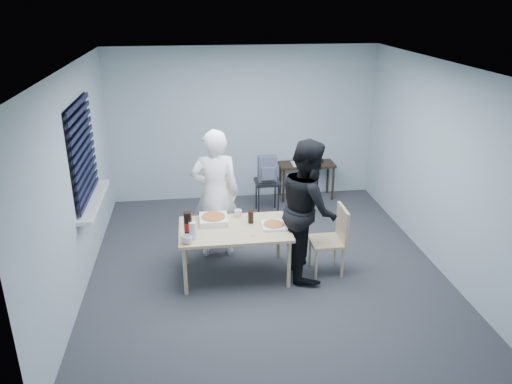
{
  "coord_description": "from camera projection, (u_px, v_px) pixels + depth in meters",
  "views": [
    {
      "loc": [
        -0.87,
        -5.72,
        3.35
      ],
      "look_at": [
        -0.1,
        0.1,
        1.02
      ],
      "focal_mm": 35.0,
      "sensor_mm": 36.0,
      "label": 1
    }
  ],
  "objects": [
    {
      "name": "person_white",
      "position": [
        215.0,
        194.0,
        6.61
      ],
      "size": [
        0.65,
        0.42,
        1.77
      ],
      "primitive_type": "imported",
      "rotation": [
        0.0,
        0.0,
        3.14
      ],
      "color": "white",
      "rests_on": "ground"
    },
    {
      "name": "plastic_cups",
      "position": [
        193.0,
        231.0,
        5.85
      ],
      "size": [
        0.1,
        0.1,
        0.21
      ],
      "primitive_type": "cylinder",
      "rotation": [
        0.0,
        0.0,
        -0.16
      ],
      "color": "silver",
      "rests_on": "dining_table"
    },
    {
      "name": "stool",
      "position": [
        267.0,
        187.0,
        8.08
      ],
      "size": [
        0.4,
        0.4,
        0.55
      ],
      "color": "black",
      "rests_on": "ground"
    },
    {
      "name": "pizza_box_a",
      "position": [
        214.0,
        219.0,
        6.3
      ],
      "size": [
        0.35,
        0.35,
        0.09
      ],
      "rotation": [
        0.0,
        0.0,
        -0.39
      ],
      "color": "white",
      "rests_on": "dining_table"
    },
    {
      "name": "room",
      "position": [
        86.0,
        160.0,
        6.19
      ],
      "size": [
        5.0,
        5.0,
        5.0
      ],
      "color": "#2F2F34",
      "rests_on": "ground"
    },
    {
      "name": "cola_glass",
      "position": [
        251.0,
        217.0,
        6.27
      ],
      "size": [
        0.07,
        0.07,
        0.16
      ],
      "primitive_type": "cylinder",
      "rotation": [
        0.0,
        0.0,
        -0.0
      ],
      "color": "black",
      "rests_on": "dining_table"
    },
    {
      "name": "rubber_band",
      "position": [
        253.0,
        236.0,
        5.95
      ],
      "size": [
        0.07,
        0.07,
        0.0
      ],
      "primitive_type": "torus",
      "rotation": [
        0.0,
        0.0,
        0.39
      ],
      "color": "red",
      "rests_on": "dining_table"
    },
    {
      "name": "pizza_box_b",
      "position": [
        274.0,
        225.0,
        6.19
      ],
      "size": [
        0.3,
        0.3,
        0.04
      ],
      "rotation": [
        0.0,
        0.0,
        -0.35
      ],
      "color": "white",
      "rests_on": "dining_table"
    },
    {
      "name": "person_black",
      "position": [
        308.0,
        209.0,
        6.16
      ],
      "size": [
        0.47,
        0.86,
        1.77
      ],
      "primitive_type": "imported",
      "rotation": [
        0.0,
        0.0,
        1.57
      ],
      "color": "black",
      "rests_on": "ground"
    },
    {
      "name": "mug_b",
      "position": [
        238.0,
        213.0,
        6.46
      ],
      "size": [
        0.1,
        0.1,
        0.09
      ],
      "primitive_type": "imported",
      "color": "white",
      "rests_on": "dining_table"
    },
    {
      "name": "side_table",
      "position": [
        307.0,
        168.0,
        8.64
      ],
      "size": [
        0.95,
        0.42,
        0.63
      ],
      "color": "#322314",
      "rests_on": "ground"
    },
    {
      "name": "mug_a",
      "position": [
        187.0,
        239.0,
        5.77
      ],
      "size": [
        0.17,
        0.17,
        0.1
      ],
      "primitive_type": "imported",
      "rotation": [
        0.0,
        0.0,
        0.52
      ],
      "color": "white",
      "rests_on": "dining_table"
    },
    {
      "name": "soda_bottle",
      "position": [
        188.0,
        225.0,
        5.87
      ],
      "size": [
        0.1,
        0.1,
        0.32
      ],
      "rotation": [
        0.0,
        0.0,
        0.08
      ],
      "color": "black",
      "rests_on": "dining_table"
    },
    {
      "name": "dining_table",
      "position": [
        235.0,
        232.0,
        6.18
      ],
      "size": [
        1.36,
        0.86,
        0.66
      ],
      "color": "#CFBC86",
      "rests_on": "ground"
    },
    {
      "name": "chair_right",
      "position": [
        334.0,
        235.0,
        6.31
      ],
      "size": [
        0.42,
        0.42,
        0.89
      ],
      "color": "#CFBC86",
      "rests_on": "ground"
    },
    {
      "name": "chair_far",
      "position": [
        219.0,
        205.0,
        7.21
      ],
      "size": [
        0.42,
        0.42,
        0.89
      ],
      "color": "#CFBC86",
      "rests_on": "ground"
    },
    {
      "name": "black_box",
      "position": [
        319.0,
        161.0,
        8.66
      ],
      "size": [
        0.15,
        0.11,
        0.06
      ],
      "primitive_type": "cube",
      "rotation": [
        0.0,
        0.0,
        0.09
      ],
      "color": "black",
      "rests_on": "side_table"
    },
    {
      "name": "papers",
      "position": [
        299.0,
        164.0,
        8.59
      ],
      "size": [
        0.28,
        0.35,
        0.01
      ],
      "primitive_type": "cube",
      "rotation": [
        0.0,
        0.0,
        0.21
      ],
      "color": "white",
      "rests_on": "side_table"
    },
    {
      "name": "backpack",
      "position": [
        267.0,
        169.0,
        7.96
      ],
      "size": [
        0.3,
        0.22,
        0.42
      ],
      "rotation": [
        0.0,
        0.0,
        -0.1
      ],
      "color": "slate",
      "rests_on": "stool"
    }
  ]
}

